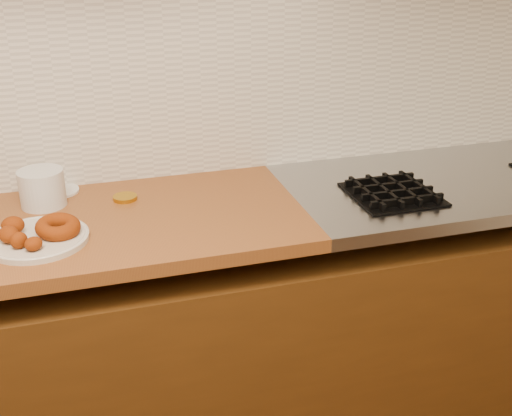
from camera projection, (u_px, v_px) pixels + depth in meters
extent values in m
cube|color=#BDAB91|center=(107.00, 40.00, 1.95)|extent=(4.00, 0.02, 2.70)
cube|color=#4D2B0D|center=(143.00, 360.00, 2.07)|extent=(3.60, 0.60, 0.77)
cube|color=#9EA0A5|center=(474.00, 180.00, 2.17)|extent=(1.30, 0.62, 0.04)
cube|color=silver|center=(112.00, 90.00, 2.00)|extent=(3.60, 0.02, 0.60)
cube|color=black|center=(392.00, 194.00, 2.00)|extent=(0.26, 0.26, 0.01)
cube|color=black|center=(366.00, 193.00, 1.97)|extent=(0.01, 0.24, 0.02)
cube|color=black|center=(407.00, 201.00, 1.91)|extent=(0.24, 0.01, 0.02)
cube|color=black|center=(384.00, 191.00, 1.98)|extent=(0.01, 0.24, 0.02)
cube|color=black|center=(397.00, 193.00, 1.96)|extent=(0.24, 0.01, 0.02)
cube|color=black|center=(401.00, 189.00, 2.00)|extent=(0.01, 0.24, 0.02)
cube|color=black|center=(388.00, 186.00, 2.02)|extent=(0.24, 0.01, 0.02)
cube|color=black|center=(419.00, 187.00, 2.01)|extent=(0.01, 0.24, 0.02)
cube|color=black|center=(380.00, 180.00, 2.07)|extent=(0.24, 0.01, 0.02)
cylinder|color=beige|center=(38.00, 239.00, 1.70)|extent=(0.27, 0.27, 0.02)
torus|color=#7E2D07|center=(58.00, 227.00, 1.71)|extent=(0.17, 0.17, 0.05)
ellipsoid|color=#7E2D07|center=(13.00, 225.00, 1.71)|extent=(0.06, 0.06, 0.05)
ellipsoid|color=#7E2D07|center=(9.00, 235.00, 1.66)|extent=(0.07, 0.08, 0.04)
ellipsoid|color=#7E2D07|center=(19.00, 240.00, 1.63)|extent=(0.06, 0.05, 0.04)
ellipsoid|color=#7E2D07|center=(33.00, 244.00, 1.62)|extent=(0.06, 0.06, 0.04)
cylinder|color=silver|center=(42.00, 188.00, 1.90)|extent=(0.16, 0.16, 0.11)
cylinder|color=white|center=(59.00, 191.00, 2.02)|extent=(0.17, 0.17, 0.01)
cylinder|color=#BE911A|center=(125.00, 198.00, 1.96)|extent=(0.08, 0.08, 0.01)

